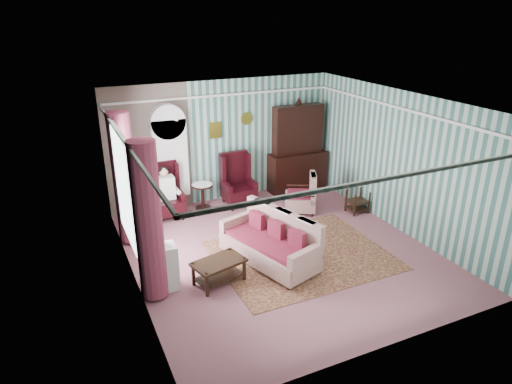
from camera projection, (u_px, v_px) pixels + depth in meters
name	position (u px, v px, depth m)	size (l,w,h in m)	color
floor	(280.00, 251.00, 8.88)	(6.00, 6.00, 0.00)	#7F4A54
room_shell	(247.00, 154.00, 8.04)	(5.53, 6.02, 2.91)	#345F5A
bookcase	(170.00, 164.00, 10.33)	(0.80, 0.28, 2.24)	white
dresser_hutch	(298.00, 146.00, 11.46)	(1.50, 0.56, 2.36)	black
wingback_left	(166.00, 192.00, 10.09)	(0.76, 0.80, 1.25)	black
wingback_right	(238.00, 180.00, 10.77)	(0.76, 0.80, 1.25)	black
seated_woman	(166.00, 193.00, 10.10)	(0.44, 0.40, 1.18)	silver
round_side_table	(203.00, 196.00, 10.69)	(0.50, 0.50, 0.60)	black
nest_table	(357.00, 201.00, 10.49)	(0.45, 0.38, 0.54)	black
plant_stand	(160.00, 268.00, 7.55)	(0.55, 0.35, 0.80)	silver
rug	(301.00, 255.00, 8.74)	(3.20, 2.60, 0.01)	#521B24
sofa	(269.00, 236.00, 8.28)	(1.94, 1.01, 1.13)	#C0B795
floral_armchair	(300.00, 193.00, 10.47)	(0.75, 0.89, 0.93)	#BEB694
coffee_table	(219.00, 272.00, 7.80)	(0.87, 0.52, 0.42)	black
potted_plant_a	(152.00, 240.00, 7.19)	(0.39, 0.34, 0.43)	#1C5B1E
potted_plant_b	(158.00, 231.00, 7.45)	(0.24, 0.20, 0.44)	#1C5A21
potted_plant_c	(155.00, 235.00, 7.42)	(0.20, 0.20, 0.35)	#19521B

